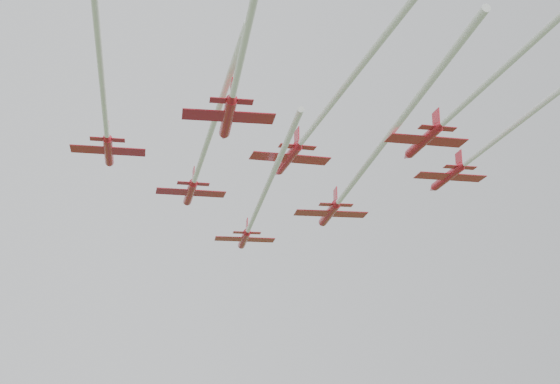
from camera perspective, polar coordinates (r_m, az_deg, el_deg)
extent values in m
cylinder|color=red|center=(118.97, -2.64, -3.45)|extent=(2.11, 8.76, 1.12)
cone|color=red|center=(124.08, -2.88, -4.01)|extent=(1.33, 1.96, 1.12)
cone|color=red|center=(114.18, -2.39, -2.88)|extent=(1.16, 1.34, 1.02)
ellipsoid|color=black|center=(121.05, -2.73, -3.49)|extent=(0.54, 1.01, 0.33)
cube|color=red|center=(118.12, -2.60, -3.48)|extent=(9.24, 3.67, 0.10)
cube|color=red|center=(115.12, -2.44, -3.00)|extent=(4.20, 1.69, 0.08)
cube|color=red|center=(115.59, -2.44, -2.48)|extent=(0.31, 1.84, 2.04)
cylinder|color=white|center=(91.83, -0.86, 0.57)|extent=(5.82, 45.35, 0.61)
cylinder|color=red|center=(101.18, -6.58, -0.04)|extent=(1.56, 8.55, 1.10)
cone|color=red|center=(106.11, -6.85, -0.83)|extent=(1.20, 1.86, 1.10)
cone|color=red|center=(96.56, -6.31, 0.77)|extent=(1.06, 1.25, 1.00)
ellipsoid|color=black|center=(103.20, -6.68, -0.15)|extent=(0.47, 0.97, 0.32)
cube|color=red|center=(100.34, -6.54, -0.05)|extent=(8.93, 3.07, 0.10)
cube|color=red|center=(97.46, -6.37, 0.61)|extent=(4.06, 1.41, 0.08)
cube|color=red|center=(97.99, -6.36, 1.19)|extent=(0.20, 1.80, 2.00)
cylinder|color=white|center=(77.41, -4.80, 5.23)|extent=(2.74, 39.73, 0.60)
cylinder|color=red|center=(105.57, 3.63, -1.58)|extent=(2.32, 9.41, 1.21)
cone|color=red|center=(110.93, 3.05, -2.34)|extent=(1.44, 2.11, 1.21)
cone|color=red|center=(100.56, 4.23, -0.78)|extent=(1.25, 1.44, 1.10)
ellipsoid|color=black|center=(107.76, 3.39, -1.66)|extent=(0.58, 1.09, 0.35)
cube|color=red|center=(104.67, 3.73, -1.60)|extent=(9.94, 3.99, 0.11)
cube|color=red|center=(101.54, 4.11, -0.94)|extent=(4.52, 1.83, 0.09)
cube|color=red|center=(102.08, 4.07, -0.33)|extent=(0.35, 1.98, 2.20)
cylinder|color=white|center=(77.66, 8.07, 4.23)|extent=(6.46, 48.29, 0.66)
cylinder|color=red|center=(88.50, -12.44, 2.96)|extent=(1.64, 7.87, 1.01)
cone|color=red|center=(92.97, -12.35, 1.98)|extent=(1.14, 1.73, 1.01)
cone|color=red|center=(84.31, -12.53, 3.97)|extent=(1.01, 1.17, 0.92)
ellipsoid|color=black|center=(90.35, -12.39, 2.78)|extent=(0.46, 0.90, 0.29)
cube|color=red|center=(87.73, -12.46, 2.97)|extent=(8.26, 3.04, 0.09)
cube|color=red|center=(85.13, -12.51, 3.76)|extent=(3.75, 1.40, 0.07)
cube|color=red|center=(85.65, -12.46, 4.35)|extent=(0.23, 1.66, 1.84)
cylinder|color=red|center=(87.52, 0.60, 2.46)|extent=(1.23, 8.56, 1.11)
cone|color=red|center=(92.27, -0.21, 1.43)|extent=(1.13, 1.83, 1.11)
cone|color=red|center=(83.09, 1.45, 3.54)|extent=(1.02, 1.22, 1.01)
ellipsoid|color=black|center=(89.49, 0.28, 2.29)|extent=(0.44, 0.96, 0.32)
cube|color=red|center=(86.70, 0.73, 2.47)|extent=(8.88, 2.75, 0.10)
cube|color=red|center=(83.95, 1.27, 3.32)|extent=(4.04, 1.27, 0.08)
cube|color=red|center=(84.52, 1.23, 3.98)|extent=(0.13, 1.81, 2.01)
cylinder|color=white|center=(57.77, 9.47, 13.44)|extent=(1.47, 58.07, 0.60)
cylinder|color=red|center=(96.64, 12.15, 1.08)|extent=(1.60, 8.18, 1.05)
cone|color=red|center=(100.96, 11.08, 0.24)|extent=(1.17, 1.79, 1.05)
cone|color=red|center=(92.62, 13.25, 1.95)|extent=(1.03, 1.21, 0.96)
ellipsoid|color=black|center=(98.42, 11.71, 0.96)|extent=(0.46, 0.93, 0.31)
cube|color=red|center=(95.90, 12.34, 1.08)|extent=(8.56, 3.05, 0.10)
cube|color=red|center=(93.40, 13.03, 1.77)|extent=(3.89, 1.40, 0.08)
cube|color=red|center=(93.90, 12.94, 2.34)|extent=(0.21, 1.72, 1.91)
cylinder|color=red|center=(69.58, -3.83, 5.48)|extent=(1.88, 7.90, 1.01)
cone|color=red|center=(73.98, -4.14, 4.09)|extent=(1.19, 1.76, 1.01)
cone|color=red|center=(65.48, -3.50, 6.96)|extent=(1.04, 1.20, 0.92)
ellipsoid|color=black|center=(71.42, -3.95, 5.19)|extent=(0.48, 0.91, 0.30)
cube|color=red|center=(68.81, -3.79, 5.53)|extent=(8.33, 3.28, 0.09)
cube|color=red|center=(66.28, -3.57, 6.65)|extent=(3.79, 1.51, 0.07)
cube|color=red|center=(66.86, -3.57, 7.39)|extent=(0.28, 1.66, 1.84)
cylinder|color=red|center=(77.97, 10.45, 3.69)|extent=(1.37, 7.61, 0.98)
cone|color=red|center=(81.96, 9.25, 2.60)|extent=(1.06, 1.65, 0.98)
cone|color=red|center=(74.28, 11.69, 4.83)|extent=(0.94, 1.11, 0.89)
ellipsoid|color=black|center=(79.64, 9.96, 3.50)|extent=(0.42, 0.86, 0.28)
cube|color=red|center=(77.28, 10.65, 3.72)|extent=(7.94, 2.72, 0.09)
cube|color=red|center=(75.00, 11.44, 4.60)|extent=(3.61, 1.25, 0.07)
cube|color=red|center=(75.51, 11.34, 5.24)|extent=(0.17, 1.60, 1.78)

